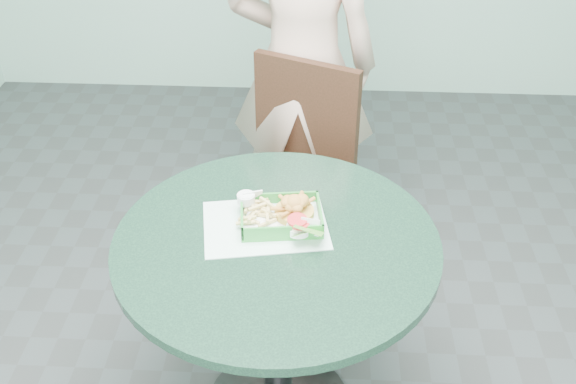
{
  "coord_description": "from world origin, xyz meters",
  "views": [
    {
      "loc": [
        0.11,
        -1.5,
        2.0
      ],
      "look_at": [
        0.03,
        0.1,
        0.87
      ],
      "focal_mm": 42.0,
      "sensor_mm": 36.0,
      "label": 1
    }
  ],
  "objects_px": {
    "sauce_ramekin": "(249,201)",
    "food_basket": "(281,224)",
    "dining_chair": "(305,164)",
    "crab_sandwich": "(295,212)",
    "diner_person": "(302,40)",
    "cafe_table": "(277,287)"
  },
  "relations": [
    {
      "from": "crab_sandwich",
      "to": "sauce_ramekin",
      "type": "distance_m",
      "value": 0.15
    },
    {
      "from": "cafe_table",
      "to": "crab_sandwich",
      "type": "relative_size",
      "value": 8.06
    },
    {
      "from": "diner_person",
      "to": "dining_chair",
      "type": "bearing_deg",
      "value": 100.61
    },
    {
      "from": "diner_person",
      "to": "crab_sandwich",
      "type": "relative_size",
      "value": 16.14
    },
    {
      "from": "sauce_ramekin",
      "to": "food_basket",
      "type": "bearing_deg",
      "value": -33.64
    },
    {
      "from": "crab_sandwich",
      "to": "dining_chair",
      "type": "bearing_deg",
      "value": 89.13
    },
    {
      "from": "cafe_table",
      "to": "sauce_ramekin",
      "type": "height_order",
      "value": "sauce_ramekin"
    },
    {
      "from": "cafe_table",
      "to": "dining_chair",
      "type": "bearing_deg",
      "value": 85.52
    },
    {
      "from": "crab_sandwich",
      "to": "food_basket",
      "type": "bearing_deg",
      "value": -156.58
    },
    {
      "from": "dining_chair",
      "to": "food_basket",
      "type": "relative_size",
      "value": 3.92
    },
    {
      "from": "dining_chair",
      "to": "food_basket",
      "type": "height_order",
      "value": "dining_chair"
    },
    {
      "from": "dining_chair",
      "to": "diner_person",
      "type": "xyz_separation_m",
      "value": [
        -0.02,
        0.26,
        0.42
      ]
    },
    {
      "from": "dining_chair",
      "to": "sauce_ramekin",
      "type": "xyz_separation_m",
      "value": [
        -0.15,
        -0.62,
        0.27
      ]
    },
    {
      "from": "dining_chair",
      "to": "diner_person",
      "type": "height_order",
      "value": "diner_person"
    },
    {
      "from": "cafe_table",
      "to": "food_basket",
      "type": "distance_m",
      "value": 0.2
    },
    {
      "from": "food_basket",
      "to": "diner_person",
      "type": "bearing_deg",
      "value": 88.36
    },
    {
      "from": "dining_chair",
      "to": "diner_person",
      "type": "relative_size",
      "value": 0.49
    },
    {
      "from": "diner_person",
      "to": "food_basket",
      "type": "height_order",
      "value": "diner_person"
    },
    {
      "from": "food_basket",
      "to": "sauce_ramekin",
      "type": "distance_m",
      "value": 0.13
    },
    {
      "from": "food_basket",
      "to": "sauce_ramekin",
      "type": "relative_size",
      "value": 4.34
    },
    {
      "from": "diner_person",
      "to": "crab_sandwich",
      "type": "height_order",
      "value": "diner_person"
    },
    {
      "from": "crab_sandwich",
      "to": "cafe_table",
      "type": "bearing_deg",
      "value": -118.43
    }
  ]
}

